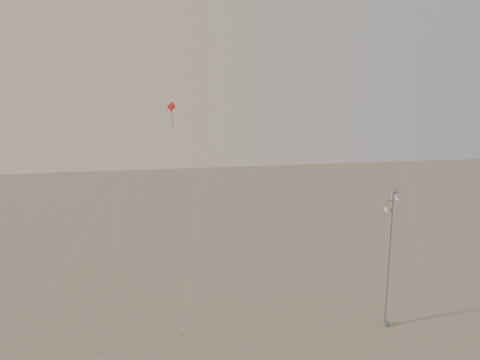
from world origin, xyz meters
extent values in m
cylinder|color=#96989E|center=(10.38, 2.36, 0.15)|extent=(0.44, 0.44, 0.30)
cylinder|color=#96989E|center=(10.38, 2.36, 4.18)|extent=(0.40, 0.18, 8.36)
cylinder|color=#96989E|center=(10.61, 2.36, 8.41)|extent=(0.14, 0.14, 0.18)
cylinder|color=#96989E|center=(10.81, 2.51, 8.26)|extent=(0.44, 0.36, 0.07)
cylinder|color=#96989E|center=(11.01, 2.66, 8.11)|extent=(0.06, 0.06, 0.30)
ellipsoid|color=beige|center=(11.01, 2.66, 7.96)|extent=(0.52, 0.52, 0.18)
cylinder|color=#96989E|center=(10.32, 2.27, 7.81)|extent=(0.59, 0.26, 0.07)
cylinder|color=#96989E|center=(10.04, 2.17, 7.61)|extent=(0.06, 0.06, 0.40)
ellipsoid|color=beige|center=(10.04, 2.17, 7.41)|extent=(0.52, 0.52, 0.18)
cylinder|color=beige|center=(-10.54, 8.15, 14.91)|extent=(8.34, 11.32, 29.72)
cylinder|color=beige|center=(-3.95, 7.86, 14.06)|extent=(5.37, 9.41, 28.03)
cylinder|color=#96989E|center=(-6.62, 3.17, 0.05)|extent=(0.06, 0.06, 0.10)
cylinder|color=#96989E|center=(-1.84, 4.09, 0.05)|extent=(0.06, 0.06, 0.10)
cube|color=maroon|center=(-1.43, 10.28, 13.22)|extent=(0.55, 0.46, 0.69)
cylinder|color=maroon|center=(-1.37, 10.42, 12.38)|extent=(0.10, 0.17, 1.09)
cylinder|color=beige|center=(-6.83, 4.56, 6.64)|extent=(10.81, 11.45, 13.18)
cylinder|color=beige|center=(13.67, 7.82, 13.14)|extent=(0.47, 9.76, 26.18)
cylinder|color=#96989E|center=(13.90, 2.94, 0.05)|extent=(0.06, 0.06, 0.10)
cylinder|color=beige|center=(1.73, 18.99, 13.01)|extent=(7.15, 2.06, 25.92)
cylinder|color=#96989E|center=(5.30, 17.97, 0.05)|extent=(0.06, 0.06, 0.10)
camera|label=1|loc=(-6.02, -25.33, 13.72)|focal=40.00mm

